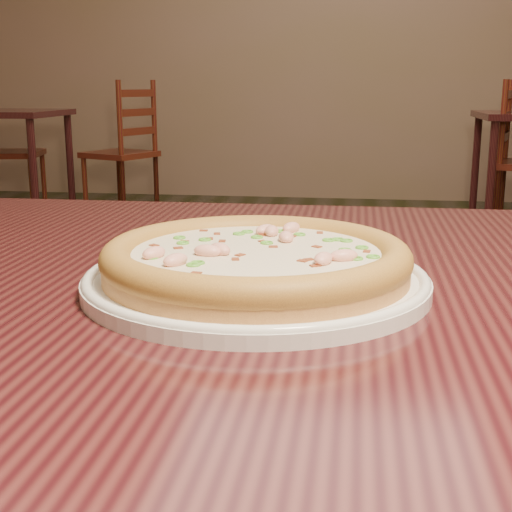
# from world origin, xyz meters

# --- Properties ---
(hero_table) EXTENTS (1.20, 0.80, 0.75)m
(hero_table) POSITION_xyz_m (0.17, -0.74, 0.65)
(hero_table) COLOR black
(hero_table) RESTS_ON ground
(plate) EXTENTS (0.30, 0.30, 0.02)m
(plate) POSITION_xyz_m (0.05, -0.79, 0.76)
(plate) COLOR white
(plate) RESTS_ON hero_table
(pizza) EXTENTS (0.27, 0.27, 0.03)m
(pizza) POSITION_xyz_m (0.05, -0.79, 0.78)
(pizza) COLOR #C29146
(pizza) RESTS_ON plate
(chair_a) EXTENTS (0.50, 0.50, 0.95)m
(chair_a) POSITION_xyz_m (-2.42, 3.50, 0.44)
(chair_a) COLOR #571316
(chair_a) RESTS_ON ground
(chair_b) EXTENTS (0.55, 0.55, 0.95)m
(chair_b) POSITION_xyz_m (-1.51, 3.55, 0.44)
(chair_b) COLOR #571316
(chair_b) RESTS_ON ground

